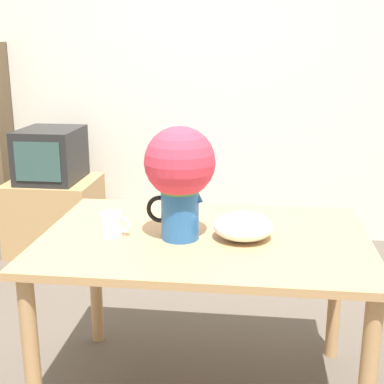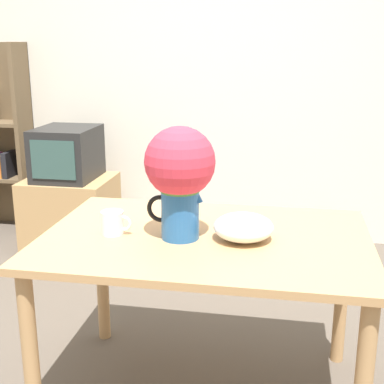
# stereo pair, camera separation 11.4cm
# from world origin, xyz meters

# --- Properties ---
(ground_plane) EXTENTS (12.00, 12.00, 0.00)m
(ground_plane) POSITION_xyz_m (0.00, 0.00, 0.00)
(ground_plane) COLOR brown
(wall_back) EXTENTS (8.00, 0.05, 2.60)m
(wall_back) POSITION_xyz_m (0.00, 2.04, 1.30)
(wall_back) COLOR silver
(wall_back) RESTS_ON ground_plane
(table) EXTENTS (1.29, 0.89, 0.74)m
(table) POSITION_xyz_m (0.24, -0.03, 0.64)
(table) COLOR tan
(table) RESTS_ON ground_plane
(flower_vase) EXTENTS (0.27, 0.27, 0.44)m
(flower_vase) POSITION_xyz_m (0.15, -0.08, 1.00)
(flower_vase) COLOR #235B9E
(flower_vase) RESTS_ON table
(coffee_mug) EXTENTS (0.12, 0.09, 0.09)m
(coffee_mug) POSITION_xyz_m (-0.12, -0.08, 0.79)
(coffee_mug) COLOR white
(coffee_mug) RESTS_ON table
(white_bowl) EXTENTS (0.23, 0.23, 0.10)m
(white_bowl) POSITION_xyz_m (0.40, -0.05, 0.79)
(white_bowl) COLOR white
(white_bowl) RESTS_ON table
(tv_stand) EXTENTS (0.61, 0.53, 0.53)m
(tv_stand) POSITION_xyz_m (-1.01, 1.54, 0.27)
(tv_stand) COLOR tan
(tv_stand) RESTS_ON ground_plane
(tv_set) EXTENTS (0.40, 0.48, 0.37)m
(tv_set) POSITION_xyz_m (-1.01, 1.54, 0.72)
(tv_set) COLOR black
(tv_set) RESTS_ON tv_stand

